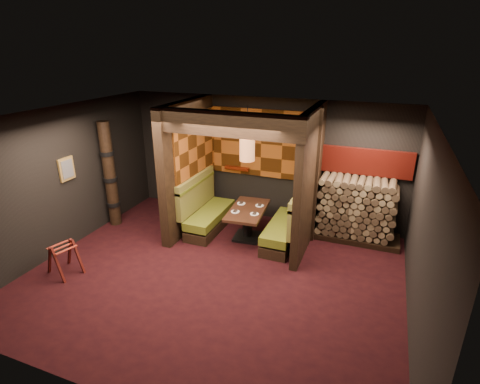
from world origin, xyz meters
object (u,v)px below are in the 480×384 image
(dining_table, at_px, (248,219))
(firewood_stack, at_px, (360,210))
(booth_bench_right, at_px, (288,226))
(pendant_lamp, at_px, (247,149))
(totem_column, at_px, (110,175))
(luggage_rack, at_px, (64,257))
(booth_bench_left, at_px, (206,212))

(dining_table, xyz_separation_m, firewood_stack, (2.21, 0.80, 0.22))
(booth_bench_right, height_order, firewood_stack, firewood_stack)
(pendant_lamp, xyz_separation_m, totem_column, (-3.13, -0.40, -0.80))
(dining_table, relative_size, luggage_rack, 1.97)
(firewood_stack, bearing_deg, dining_table, -160.05)
(booth_bench_left, relative_size, firewood_stack, 0.92)
(totem_column, bearing_deg, pendant_lamp, 7.26)
(luggage_rack, bearing_deg, totem_column, 103.62)
(totem_column, relative_size, firewood_stack, 1.39)
(luggage_rack, height_order, totem_column, totem_column)
(dining_table, bearing_deg, booth_bench_right, 6.80)
(dining_table, height_order, totem_column, totem_column)
(pendant_lamp, relative_size, luggage_rack, 1.57)
(booth_bench_left, relative_size, pendant_lamp, 1.47)
(pendant_lamp, height_order, totem_column, pendant_lamp)
(booth_bench_right, relative_size, firewood_stack, 0.92)
(dining_table, distance_m, pendant_lamp, 1.53)
(firewood_stack, bearing_deg, pendant_lamp, -158.91)
(booth_bench_left, height_order, totem_column, totem_column)
(pendant_lamp, bearing_deg, firewood_stack, 21.09)
(booth_bench_left, height_order, booth_bench_right, same)
(booth_bench_left, relative_size, dining_table, 1.17)
(booth_bench_left, distance_m, dining_table, 1.04)
(totem_column, bearing_deg, luggage_rack, -76.38)
(booth_bench_left, relative_size, luggage_rack, 2.31)
(pendant_lamp, distance_m, totem_column, 3.25)
(totem_column, distance_m, firewood_stack, 5.50)
(dining_table, relative_size, totem_column, 0.57)
(booth_bench_right, bearing_deg, firewood_stack, 27.35)
(booth_bench_left, distance_m, luggage_rack, 3.02)
(firewood_stack, bearing_deg, luggage_rack, -146.07)
(totem_column, bearing_deg, dining_table, 8.16)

